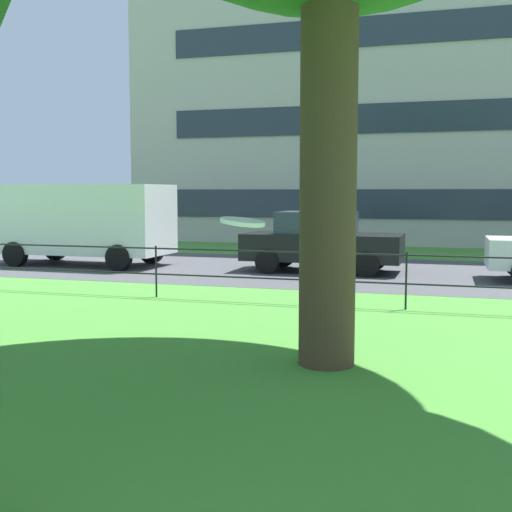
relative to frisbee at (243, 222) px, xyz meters
name	(u,v)px	position (x,y,z in m)	size (l,w,h in m)	color
street_strip	(328,271)	(-2.01, 13.20, -1.85)	(80.00, 7.17, 0.01)	#4C4C51
park_fence	(274,267)	(-2.01, 7.92, -1.18)	(33.31, 0.04, 1.00)	black
frisbee	(243,222)	(0.00, 0.00, 0.00)	(0.34, 0.33, 0.06)	white
panel_van_far_left	(81,220)	(-8.88, 12.56, -0.59)	(5.03, 2.16, 2.24)	white
car_black_far_right	(321,241)	(-2.15, 12.94, -1.08)	(4.00, 1.82, 1.54)	black
apartment_building_background	(465,54)	(1.25, 28.06, 6.31)	(26.88, 13.12, 16.32)	#B7B2AD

